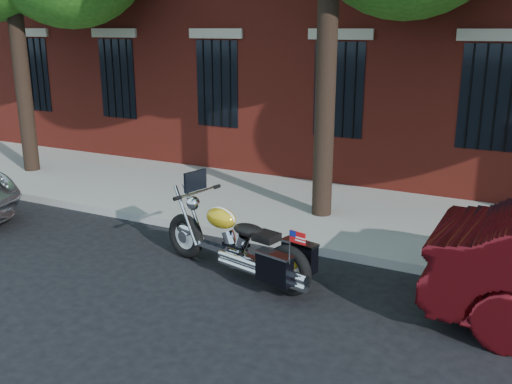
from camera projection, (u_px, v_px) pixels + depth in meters
The scene contains 4 objects.
ground at pixel (218, 274), 8.38m from camera, with size 120.00×120.00×0.00m, color black.
curb at pixel (261, 239), 9.54m from camera, with size 40.00×0.16×0.15m, color gray.
sidewalk at pixel (304, 208), 11.14m from camera, with size 40.00×3.60×0.15m, color gray.
motorcycle at pixel (241, 246), 8.10m from camera, with size 2.72×1.23×1.44m.
Camera 1 is at (4.02, -6.61, 3.48)m, focal length 40.00 mm.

